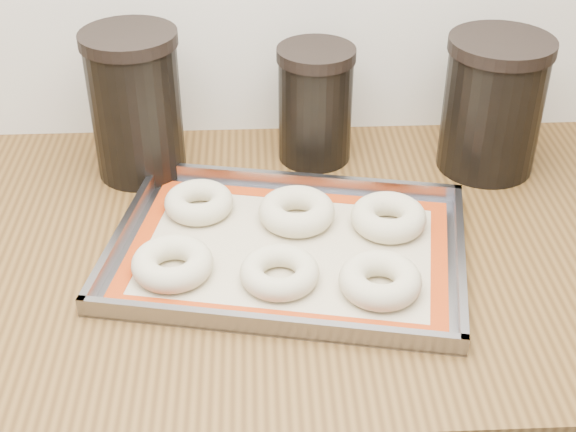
{
  "coord_description": "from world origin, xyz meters",
  "views": [
    {
      "loc": [
        -0.14,
        0.79,
        1.54
      ],
      "look_at": [
        -0.1,
        1.65,
        0.96
      ],
      "focal_mm": 50.0,
      "sensor_mm": 36.0,
      "label": 1
    }
  ],
  "objects_px": {
    "bagel_back_right": "(388,217)",
    "canister_mid": "(315,104)",
    "bagel_front_right": "(380,280)",
    "bagel_back_mid": "(297,211)",
    "bagel_back_left": "(199,202)",
    "canister_left": "(136,104)",
    "baking_tray": "(288,249)",
    "bagel_front_mid": "(280,272)",
    "bagel_front_left": "(172,263)",
    "canister_right": "(493,104)"
  },
  "relations": [
    {
      "from": "bagel_front_left",
      "to": "bagel_back_left",
      "type": "distance_m",
      "value": 0.14
    },
    {
      "from": "canister_mid",
      "to": "canister_right",
      "type": "relative_size",
      "value": 0.88
    },
    {
      "from": "baking_tray",
      "to": "bagel_front_mid",
      "type": "distance_m",
      "value": 0.07
    },
    {
      "from": "bagel_front_right",
      "to": "bagel_back_right",
      "type": "height_order",
      "value": "same"
    },
    {
      "from": "bagel_front_mid",
      "to": "canister_mid",
      "type": "relative_size",
      "value": 0.55
    },
    {
      "from": "bagel_front_mid",
      "to": "bagel_back_mid",
      "type": "distance_m",
      "value": 0.14
    },
    {
      "from": "baking_tray",
      "to": "canister_right",
      "type": "relative_size",
      "value": 2.47
    },
    {
      "from": "canister_left",
      "to": "bagel_front_mid",
      "type": "bearing_deg",
      "value": -55.47
    },
    {
      "from": "baking_tray",
      "to": "bagel_front_mid",
      "type": "relative_size",
      "value": 5.14
    },
    {
      "from": "bagel_front_left",
      "to": "bagel_front_mid",
      "type": "distance_m",
      "value": 0.14
    },
    {
      "from": "bagel_front_mid",
      "to": "canister_left",
      "type": "xyz_separation_m",
      "value": [
        -0.2,
        0.29,
        0.09
      ]
    },
    {
      "from": "bagel_back_right",
      "to": "canister_left",
      "type": "xyz_separation_m",
      "value": [
        -0.36,
        0.18,
        0.09
      ]
    },
    {
      "from": "bagel_back_mid",
      "to": "canister_left",
      "type": "height_order",
      "value": "canister_left"
    },
    {
      "from": "bagel_front_left",
      "to": "bagel_back_right",
      "type": "distance_m",
      "value": 0.3
    },
    {
      "from": "bagel_front_right",
      "to": "canister_mid",
      "type": "bearing_deg",
      "value": 99.11
    },
    {
      "from": "canister_right",
      "to": "canister_mid",
      "type": "bearing_deg",
      "value": 171.37
    },
    {
      "from": "bagel_back_right",
      "to": "bagel_back_left",
      "type": "bearing_deg",
      "value": 168.8
    },
    {
      "from": "bagel_back_mid",
      "to": "canister_left",
      "type": "relative_size",
      "value": 0.47
    },
    {
      "from": "bagel_back_right",
      "to": "bagel_back_mid",
      "type": "bearing_deg",
      "value": 170.74
    },
    {
      "from": "bagel_back_right",
      "to": "bagel_front_right",
      "type": "bearing_deg",
      "value": -102.81
    },
    {
      "from": "bagel_back_mid",
      "to": "canister_right",
      "type": "relative_size",
      "value": 0.51
    },
    {
      "from": "baking_tray",
      "to": "bagel_back_mid",
      "type": "xyz_separation_m",
      "value": [
        0.02,
        0.07,
        0.02
      ]
    },
    {
      "from": "baking_tray",
      "to": "bagel_back_right",
      "type": "relative_size",
      "value": 4.96
    },
    {
      "from": "bagel_back_right",
      "to": "canister_mid",
      "type": "xyz_separation_m",
      "value": [
        -0.09,
        0.21,
        0.07
      ]
    },
    {
      "from": "bagel_front_right",
      "to": "bagel_back_right",
      "type": "distance_m",
      "value": 0.14
    },
    {
      "from": "bagel_front_right",
      "to": "bagel_back_left",
      "type": "distance_m",
      "value": 0.3
    },
    {
      "from": "bagel_back_left",
      "to": "canister_mid",
      "type": "xyz_separation_m",
      "value": [
        0.18,
        0.16,
        0.07
      ]
    },
    {
      "from": "bagel_back_left",
      "to": "bagel_front_right",
      "type": "bearing_deg",
      "value": -39.08
    },
    {
      "from": "bagel_back_left",
      "to": "bagel_back_mid",
      "type": "height_order",
      "value": "bagel_back_mid"
    },
    {
      "from": "bagel_front_left",
      "to": "canister_right",
      "type": "distance_m",
      "value": 0.54
    },
    {
      "from": "bagel_back_mid",
      "to": "bagel_back_left",
      "type": "bearing_deg",
      "value": 167.05
    },
    {
      "from": "baking_tray",
      "to": "bagel_front_right",
      "type": "relative_size",
      "value": 5.01
    },
    {
      "from": "canister_right",
      "to": "bagel_back_left",
      "type": "bearing_deg",
      "value": -164.95
    },
    {
      "from": "bagel_front_right",
      "to": "bagel_back_mid",
      "type": "distance_m",
      "value": 0.18
    },
    {
      "from": "baking_tray",
      "to": "canister_mid",
      "type": "relative_size",
      "value": 2.82
    },
    {
      "from": "baking_tray",
      "to": "bagel_back_mid",
      "type": "relative_size",
      "value": 4.86
    },
    {
      "from": "canister_left",
      "to": "canister_right",
      "type": "bearing_deg",
      "value": -1.08
    },
    {
      "from": "baking_tray",
      "to": "bagel_front_right",
      "type": "bearing_deg",
      "value": -39.25
    },
    {
      "from": "baking_tray",
      "to": "bagel_front_mid",
      "type": "height_order",
      "value": "bagel_front_mid"
    },
    {
      "from": "bagel_front_mid",
      "to": "bagel_back_left",
      "type": "height_order",
      "value": "bagel_back_left"
    },
    {
      "from": "bagel_front_mid",
      "to": "bagel_front_right",
      "type": "relative_size",
      "value": 0.97
    },
    {
      "from": "bagel_back_mid",
      "to": "baking_tray",
      "type": "bearing_deg",
      "value": -102.84
    },
    {
      "from": "baking_tray",
      "to": "canister_mid",
      "type": "height_order",
      "value": "canister_mid"
    },
    {
      "from": "bagel_back_right",
      "to": "canister_mid",
      "type": "relative_size",
      "value": 0.57
    },
    {
      "from": "bagel_back_right",
      "to": "bagel_front_left",
      "type": "bearing_deg",
      "value": -162.79
    },
    {
      "from": "bagel_back_mid",
      "to": "canister_mid",
      "type": "height_order",
      "value": "canister_mid"
    },
    {
      "from": "bagel_front_mid",
      "to": "canister_mid",
      "type": "height_order",
      "value": "canister_mid"
    },
    {
      "from": "bagel_front_right",
      "to": "baking_tray",
      "type": "bearing_deg",
      "value": 140.75
    },
    {
      "from": "baking_tray",
      "to": "bagel_back_left",
      "type": "bearing_deg",
      "value": 141.07
    },
    {
      "from": "bagel_back_left",
      "to": "bagel_back_mid",
      "type": "relative_size",
      "value": 0.92
    }
  ]
}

